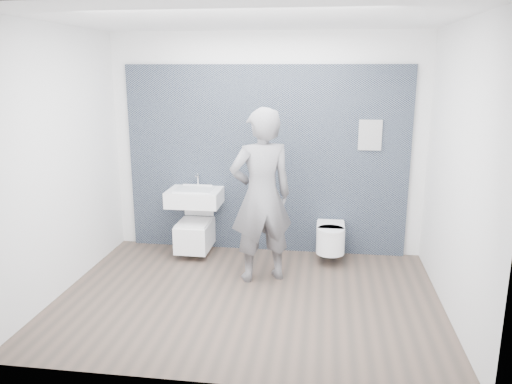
# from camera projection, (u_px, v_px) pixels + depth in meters

# --- Properties ---
(ground) EXTENTS (4.00, 4.00, 0.00)m
(ground) POSITION_uv_depth(u_px,v_px,m) (248.00, 297.00, 5.28)
(ground) COLOR brown
(ground) RESTS_ON ground
(room_shell) EXTENTS (4.00, 4.00, 4.00)m
(room_shell) POSITION_uv_depth(u_px,v_px,m) (247.00, 133.00, 4.85)
(room_shell) COLOR silver
(room_shell) RESTS_ON ground
(tile_wall) EXTENTS (3.60, 0.06, 2.40)m
(tile_wall) POSITION_uv_depth(u_px,v_px,m) (265.00, 249.00, 6.69)
(tile_wall) COLOR black
(tile_wall) RESTS_ON ground
(washbasin) EXTENTS (0.67, 0.50, 0.50)m
(washbasin) POSITION_uv_depth(u_px,v_px,m) (195.00, 197.00, 6.35)
(washbasin) COLOR white
(washbasin) RESTS_ON ground
(toilet_square) EXTENTS (0.41, 0.59, 0.80)m
(toilet_square) POSITION_uv_depth(u_px,v_px,m) (195.00, 233.00, 6.43)
(toilet_square) COLOR white
(toilet_square) RESTS_ON ground
(toilet_rounded) EXTENTS (0.35, 0.59, 0.32)m
(toilet_rounded) POSITION_uv_depth(u_px,v_px,m) (330.00, 238.00, 6.18)
(toilet_rounded) COLOR white
(toilet_rounded) RESTS_ON ground
(info_placard) EXTENTS (0.28, 0.03, 0.37)m
(info_placard) POSITION_uv_depth(u_px,v_px,m) (363.00, 255.00, 6.47)
(info_placard) COLOR silver
(info_placard) RESTS_ON ground
(visitor) EXTENTS (0.84, 0.72, 1.96)m
(visitor) POSITION_uv_depth(u_px,v_px,m) (261.00, 196.00, 5.51)
(visitor) COLOR slate
(visitor) RESTS_ON ground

